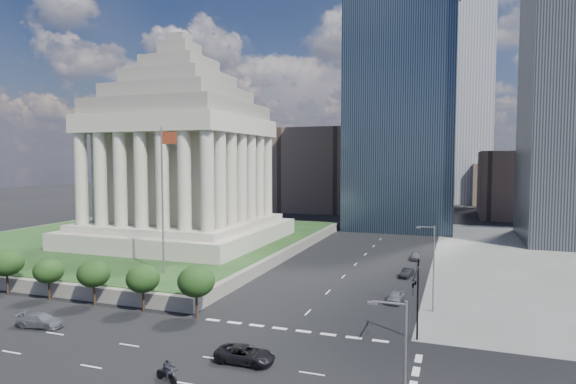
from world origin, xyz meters
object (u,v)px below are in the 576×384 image
at_px(street_lamp_north, 432,263).
at_px(parked_sedan_far, 416,256).
at_px(flagpole, 163,192).
at_px(motorcycle_trail, 166,371).
at_px(war_memorial, 181,139).
at_px(parked_sedan_near, 396,297).
at_px(street_lamp_south, 402,380).
at_px(suv_grey, 41,320).
at_px(parked_sedan_mid, 407,273).
at_px(traffic_signal_ne, 416,292).
at_px(pickup_truck, 245,354).

relative_size(street_lamp_north, parked_sedan_far, 2.33).
bearing_deg(flagpole, motorcycle_trail, -55.82).
relative_size(war_memorial, parked_sedan_near, 9.58).
distance_m(street_lamp_south, street_lamp_north, 31.00).
bearing_deg(parked_sedan_near, motorcycle_trail, -111.94).
distance_m(war_memorial, flagpole, 28.16).
bearing_deg(suv_grey, war_memorial, 3.90).
bearing_deg(parked_sedan_mid, traffic_signal_ne, -73.20).
bearing_deg(traffic_signal_ne, suv_grey, -168.38).
relative_size(traffic_signal_ne, parked_sedan_mid, 2.11).
bearing_deg(flagpole, parked_sedan_near, 6.20).
bearing_deg(suv_grey, traffic_signal_ne, -86.69).
bearing_deg(suv_grey, flagpole, -18.04).
xyz_separation_m(street_lamp_north, parked_sedan_far, (-4.16, 29.17, -4.93)).
height_order(street_lamp_north, parked_sedan_mid, street_lamp_north).
xyz_separation_m(street_lamp_south, parked_sedan_near, (-4.33, 33.35, -4.97)).
distance_m(pickup_truck, parked_sedan_far, 50.11).
bearing_deg(war_memorial, pickup_truck, -52.46).
bearing_deg(suv_grey, motorcycle_trail, -116.00).
bearing_deg(street_lamp_south, parked_sedan_mid, 95.28).
bearing_deg(parked_sedan_mid, suv_grey, -124.82).
distance_m(war_memorial, motorcycle_trail, 59.71).
bearing_deg(parked_sedan_far, motorcycle_trail, -108.75).
height_order(war_memorial, street_lamp_north, war_memorial).
distance_m(traffic_signal_ne, pickup_truck, 16.66).
distance_m(war_memorial, suv_grey, 47.69).
height_order(traffic_signal_ne, suv_grey, traffic_signal_ne).
bearing_deg(pickup_truck, parked_sedan_near, -24.49).
height_order(street_lamp_north, suv_grey, street_lamp_north).
relative_size(war_memorial, street_lamp_north, 3.90).
height_order(traffic_signal_ne, street_lamp_north, street_lamp_north).
bearing_deg(street_lamp_south, parked_sedan_near, 97.39).
height_order(street_lamp_north, parked_sedan_near, street_lamp_north).
bearing_deg(parked_sedan_mid, street_lamp_north, -65.24).
xyz_separation_m(war_memorial, motorcycle_trail, (28.62, -48.23, -20.49)).
bearing_deg(parked_sedan_near, war_memorial, 159.94).
distance_m(flagpole, suv_grey, 22.07).
xyz_separation_m(traffic_signal_ne, parked_sedan_mid, (-3.50, 27.11, -4.63)).
height_order(traffic_signal_ne, parked_sedan_near, traffic_signal_ne).
relative_size(street_lamp_north, parked_sedan_near, 2.46).
bearing_deg(war_memorial, street_lamp_north, -25.92).
distance_m(street_lamp_north, pickup_truck, 25.02).
relative_size(traffic_signal_ne, suv_grey, 1.61).
bearing_deg(war_memorial, traffic_signal_ne, -36.42).
height_order(flagpole, street_lamp_south, flagpole).
bearing_deg(motorcycle_trail, street_lamp_south, 1.55).
bearing_deg(parked_sedan_far, war_memorial, -175.65).
distance_m(street_lamp_north, parked_sedan_mid, 17.14).
relative_size(street_lamp_north, pickup_truck, 1.91).
bearing_deg(flagpole, pickup_truck, -42.25).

